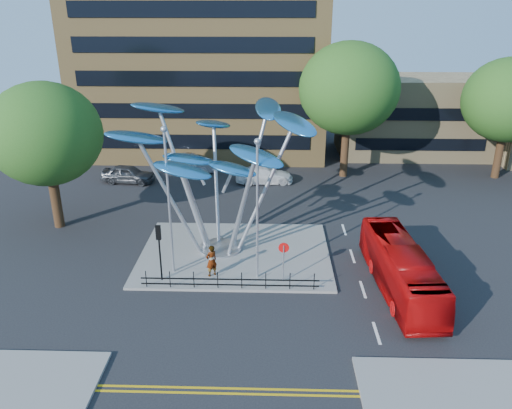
{
  "coord_description": "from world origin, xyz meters",
  "views": [
    {
      "loc": [
        1.2,
        -22.43,
        15.01
      ],
      "look_at": [
        0.4,
        4.0,
        4.3
      ],
      "focal_mm": 35.0,
      "sensor_mm": 36.0,
      "label": 1
    }
  ],
  "objects_px": {
    "tree_far": "(509,100)",
    "street_lamp_left": "(168,189)",
    "tree_right": "(349,89)",
    "traffic_light_island": "(159,241)",
    "parked_car_mid": "(191,163)",
    "parked_car_left": "(128,174)",
    "pedestrian": "(211,261)",
    "no_entry_sign_island": "(284,256)",
    "red_bus": "(400,268)",
    "street_lamp_right": "(257,198)",
    "tree_left": "(45,134)",
    "parked_car_right": "(264,175)",
    "leaf_sculpture": "(217,148)"
  },
  "relations": [
    {
      "from": "parked_car_mid",
      "to": "street_lamp_right",
      "type": "bearing_deg",
      "value": -154.6
    },
    {
      "from": "leaf_sculpture",
      "to": "pedestrian",
      "type": "height_order",
      "value": "leaf_sculpture"
    },
    {
      "from": "tree_far",
      "to": "street_lamp_left",
      "type": "distance_m",
      "value": 32.37
    },
    {
      "from": "pedestrian",
      "to": "tree_right",
      "type": "bearing_deg",
      "value": -155.63
    },
    {
      "from": "traffic_light_island",
      "to": "red_bus",
      "type": "bearing_deg",
      "value": -1.63
    },
    {
      "from": "tree_far",
      "to": "leaf_sculpture",
      "type": "height_order",
      "value": "tree_far"
    },
    {
      "from": "street_lamp_right",
      "to": "red_bus",
      "type": "distance_m",
      "value": 8.86
    },
    {
      "from": "red_bus",
      "to": "parked_car_left",
      "type": "xyz_separation_m",
      "value": [
        -20.01,
        17.42,
        -0.54
      ]
    },
    {
      "from": "parked_car_left",
      "to": "parked_car_mid",
      "type": "height_order",
      "value": "parked_car_left"
    },
    {
      "from": "tree_left",
      "to": "traffic_light_island",
      "type": "relative_size",
      "value": 3.01
    },
    {
      "from": "tree_far",
      "to": "street_lamp_right",
      "type": "relative_size",
      "value": 1.3
    },
    {
      "from": "tree_right",
      "to": "street_lamp_left",
      "type": "relative_size",
      "value": 1.38
    },
    {
      "from": "tree_right",
      "to": "red_bus",
      "type": "xyz_separation_m",
      "value": [
        0.48,
        -19.88,
        -6.69
      ]
    },
    {
      "from": "tree_right",
      "to": "traffic_light_island",
      "type": "distance_m",
      "value": 24.06
    },
    {
      "from": "tree_left",
      "to": "parked_car_left",
      "type": "distance_m",
      "value": 11.53
    },
    {
      "from": "leaf_sculpture",
      "to": "parked_car_mid",
      "type": "height_order",
      "value": "leaf_sculpture"
    },
    {
      "from": "tree_right",
      "to": "leaf_sculpture",
      "type": "distance_m",
      "value": 18.37
    },
    {
      "from": "red_bus",
      "to": "tree_far",
      "type": "bearing_deg",
      "value": 51.92
    },
    {
      "from": "tree_right",
      "to": "no_entry_sign_island",
      "type": "xyz_separation_m",
      "value": [
        -6.0,
        -19.48,
        -6.22
      ]
    },
    {
      "from": "tree_far",
      "to": "parked_car_mid",
      "type": "relative_size",
      "value": 2.24
    },
    {
      "from": "no_entry_sign_island",
      "to": "parked_car_right",
      "type": "distance_m",
      "value": 17.4
    },
    {
      "from": "tree_left",
      "to": "parked_car_left",
      "type": "relative_size",
      "value": 2.2
    },
    {
      "from": "tree_left",
      "to": "street_lamp_right",
      "type": "relative_size",
      "value": 1.24
    },
    {
      "from": "tree_right",
      "to": "red_bus",
      "type": "height_order",
      "value": "tree_right"
    },
    {
      "from": "street_lamp_right",
      "to": "street_lamp_left",
      "type": "bearing_deg",
      "value": 174.29
    },
    {
      "from": "tree_far",
      "to": "parked_car_left",
      "type": "distance_m",
      "value": 34.2
    },
    {
      "from": "no_entry_sign_island",
      "to": "red_bus",
      "type": "bearing_deg",
      "value": -3.54
    },
    {
      "from": "parked_car_left",
      "to": "pedestrian",
      "type": "bearing_deg",
      "value": -143.99
    },
    {
      "from": "no_entry_sign_island",
      "to": "red_bus",
      "type": "distance_m",
      "value": 6.51
    },
    {
      "from": "no_entry_sign_island",
      "to": "pedestrian",
      "type": "distance_m",
      "value": 4.26
    },
    {
      "from": "street_lamp_right",
      "to": "parked_car_left",
      "type": "distance_m",
      "value": 20.89
    },
    {
      "from": "pedestrian",
      "to": "no_entry_sign_island",
      "type": "bearing_deg",
      "value": 135.12
    },
    {
      "from": "tree_left",
      "to": "parked_car_left",
      "type": "height_order",
      "value": "tree_left"
    },
    {
      "from": "street_lamp_left",
      "to": "parked_car_mid",
      "type": "bearing_deg",
      "value": 95.54
    },
    {
      "from": "no_entry_sign_island",
      "to": "tree_far",
      "type": "bearing_deg",
      "value": 44.25
    },
    {
      "from": "street_lamp_left",
      "to": "parked_car_right",
      "type": "bearing_deg",
      "value": 72.49
    },
    {
      "from": "leaf_sculpture",
      "to": "pedestrian",
      "type": "xyz_separation_m",
      "value": [
        -0.1,
        -3.62,
        -5.75
      ]
    },
    {
      "from": "parked_car_right",
      "to": "street_lamp_left",
      "type": "bearing_deg",
      "value": 157.08
    },
    {
      "from": "no_entry_sign_island",
      "to": "red_bus",
      "type": "relative_size",
      "value": 0.25
    },
    {
      "from": "red_bus",
      "to": "pedestrian",
      "type": "height_order",
      "value": "red_bus"
    },
    {
      "from": "tree_left",
      "to": "street_lamp_right",
      "type": "bearing_deg",
      "value": -25.77
    },
    {
      "from": "tree_far",
      "to": "parked_car_left",
      "type": "height_order",
      "value": "tree_far"
    },
    {
      "from": "pedestrian",
      "to": "parked_car_right",
      "type": "bearing_deg",
      "value": -136.93
    },
    {
      "from": "pedestrian",
      "to": "parked_car_mid",
      "type": "distance_m",
      "value": 20.38
    },
    {
      "from": "tree_left",
      "to": "tree_far",
      "type": "distance_m",
      "value": 37.95
    },
    {
      "from": "red_bus",
      "to": "street_lamp_left",
      "type": "bearing_deg",
      "value": 170.04
    },
    {
      "from": "leaf_sculpture",
      "to": "street_lamp_right",
      "type": "height_order",
      "value": "leaf_sculpture"
    },
    {
      "from": "leaf_sculpture",
      "to": "traffic_light_island",
      "type": "relative_size",
      "value": 3.71
    },
    {
      "from": "traffic_light_island",
      "to": "parked_car_left",
      "type": "height_order",
      "value": "traffic_light_island"
    },
    {
      "from": "tree_right",
      "to": "parked_car_right",
      "type": "distance_m",
      "value": 10.58
    }
  ]
}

